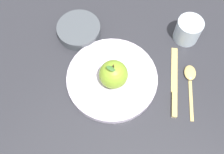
{
  "coord_description": "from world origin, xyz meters",
  "views": [
    {
      "loc": [
        0.23,
        0.19,
        0.69
      ],
      "look_at": [
        0.01,
        -0.02,
        0.02
      ],
      "focal_mm": 42.21,
      "sensor_mm": 36.0,
      "label": 1
    }
  ],
  "objects_px": {
    "cup": "(188,29)",
    "spoon": "(190,78)",
    "side_bowl": "(79,29)",
    "apple": "(113,74)",
    "knife": "(174,87)",
    "dinner_plate": "(112,78)"
  },
  "relations": [
    {
      "from": "cup",
      "to": "spoon",
      "type": "relative_size",
      "value": 0.53
    },
    {
      "from": "side_bowl",
      "to": "cup",
      "type": "bearing_deg",
      "value": 130.75
    },
    {
      "from": "apple",
      "to": "knife",
      "type": "distance_m",
      "value": 0.18
    },
    {
      "from": "apple",
      "to": "knife",
      "type": "relative_size",
      "value": 0.5
    },
    {
      "from": "dinner_plate",
      "to": "side_bowl",
      "type": "height_order",
      "value": "side_bowl"
    },
    {
      "from": "side_bowl",
      "to": "knife",
      "type": "xyz_separation_m",
      "value": [
        -0.06,
        0.33,
        -0.02
      ]
    },
    {
      "from": "side_bowl",
      "to": "knife",
      "type": "relative_size",
      "value": 0.72
    },
    {
      "from": "dinner_plate",
      "to": "apple",
      "type": "bearing_deg",
      "value": 63.51
    },
    {
      "from": "dinner_plate",
      "to": "side_bowl",
      "type": "xyz_separation_m",
      "value": [
        -0.05,
        -0.19,
        0.01
      ]
    },
    {
      "from": "knife",
      "to": "spoon",
      "type": "xyz_separation_m",
      "value": [
        -0.05,
        0.02,
        0.0
      ]
    },
    {
      "from": "side_bowl",
      "to": "cup",
      "type": "distance_m",
      "value": 0.33
    },
    {
      "from": "knife",
      "to": "dinner_plate",
      "type": "bearing_deg",
      "value": -54.24
    },
    {
      "from": "dinner_plate",
      "to": "knife",
      "type": "xyz_separation_m",
      "value": [
        -0.1,
        0.15,
        -0.01
      ]
    },
    {
      "from": "apple",
      "to": "spoon",
      "type": "height_order",
      "value": "apple"
    },
    {
      "from": "apple",
      "to": "knife",
      "type": "height_order",
      "value": "apple"
    },
    {
      "from": "dinner_plate",
      "to": "spoon",
      "type": "bearing_deg",
      "value": 133.88
    },
    {
      "from": "dinner_plate",
      "to": "spoon",
      "type": "xyz_separation_m",
      "value": [
        -0.16,
        0.16,
        -0.01
      ]
    },
    {
      "from": "cup",
      "to": "side_bowl",
      "type": "bearing_deg",
      "value": -49.25
    },
    {
      "from": "dinner_plate",
      "to": "spoon",
      "type": "distance_m",
      "value": 0.23
    },
    {
      "from": "apple",
      "to": "spoon",
      "type": "distance_m",
      "value": 0.23
    },
    {
      "from": "apple",
      "to": "cup",
      "type": "distance_m",
      "value": 0.28
    },
    {
      "from": "dinner_plate",
      "to": "cup",
      "type": "bearing_deg",
      "value": 166.18
    }
  ]
}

